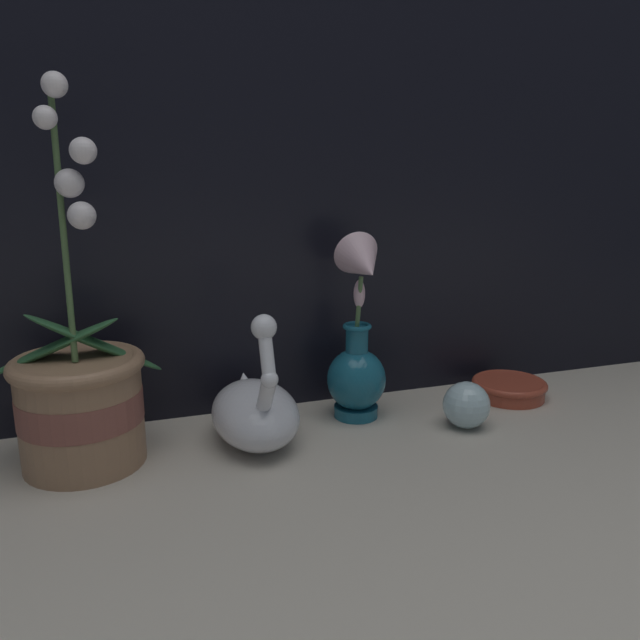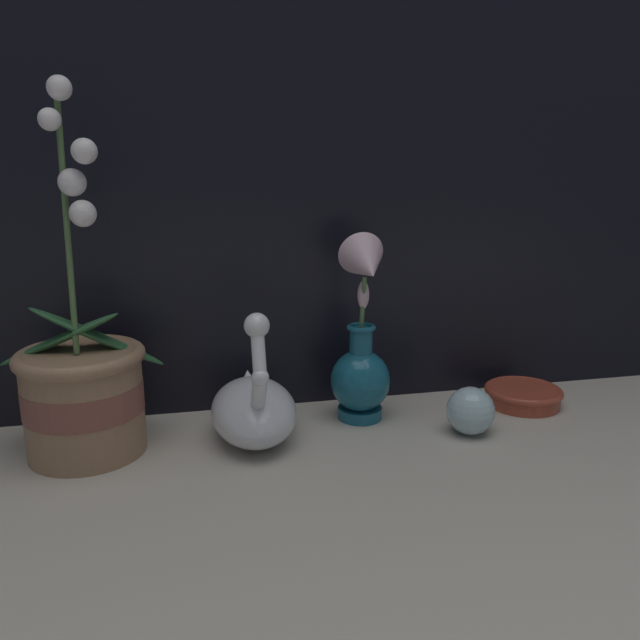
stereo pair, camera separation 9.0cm
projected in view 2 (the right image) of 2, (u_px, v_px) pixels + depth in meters
ground_plane at (349, 469)px, 0.83m from camera, size 2.80×2.80×0.00m
window_backdrop at (309, 23)px, 0.93m from camera, size 2.80×0.03×1.20m
orchid_potted_plant at (83, 387)px, 0.86m from camera, size 0.24×0.17×0.50m
swan_figurine at (253, 407)px, 0.91m from camera, size 0.12×0.21×0.21m
blue_vase at (362, 351)px, 0.97m from camera, size 0.09×0.12×0.30m
glass_sphere at (470, 411)px, 0.93m from camera, size 0.07×0.07×0.07m
amber_dish at (523, 394)px, 1.05m from camera, size 0.13×0.13×0.03m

